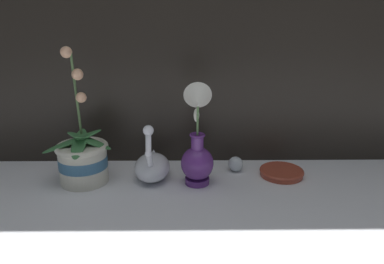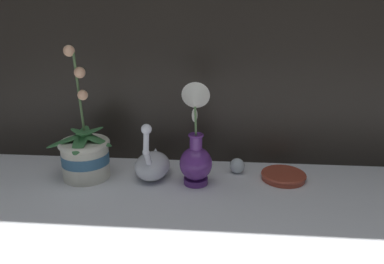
{
  "view_description": "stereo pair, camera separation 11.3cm",
  "coord_description": "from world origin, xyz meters",
  "px_view_note": "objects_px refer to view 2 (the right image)",
  "views": [
    {
      "loc": [
        -0.0,
        -1.05,
        0.56
      ],
      "look_at": [
        0.01,
        0.14,
        0.16
      ],
      "focal_mm": 35.0,
      "sensor_mm": 36.0,
      "label": 1
    },
    {
      "loc": [
        0.11,
        -1.05,
        0.56
      ],
      "look_at": [
        0.01,
        0.14,
        0.16
      ],
      "focal_mm": 35.0,
      "sensor_mm": 36.0,
      "label": 2
    }
  ],
  "objects_px": {
    "blue_vase": "(196,149)",
    "orchid_potted_plant": "(85,154)",
    "glass_sphere": "(237,166)",
    "swan_figurine": "(152,164)",
    "amber_dish": "(283,176)"
  },
  "relations": [
    {
      "from": "blue_vase",
      "to": "orchid_potted_plant",
      "type": "bearing_deg",
      "value": 175.67
    },
    {
      "from": "orchid_potted_plant",
      "to": "glass_sphere",
      "type": "height_order",
      "value": "orchid_potted_plant"
    },
    {
      "from": "swan_figurine",
      "to": "blue_vase",
      "type": "relative_size",
      "value": 0.62
    },
    {
      "from": "blue_vase",
      "to": "glass_sphere",
      "type": "height_order",
      "value": "blue_vase"
    },
    {
      "from": "swan_figurine",
      "to": "amber_dish",
      "type": "xyz_separation_m",
      "value": [
        0.45,
        0.02,
        -0.04
      ]
    },
    {
      "from": "orchid_potted_plant",
      "to": "amber_dish",
      "type": "distance_m",
      "value": 0.68
    },
    {
      "from": "glass_sphere",
      "to": "amber_dish",
      "type": "height_order",
      "value": "glass_sphere"
    },
    {
      "from": "swan_figurine",
      "to": "blue_vase",
      "type": "xyz_separation_m",
      "value": [
        0.15,
        -0.05,
        0.08
      ]
    },
    {
      "from": "orchid_potted_plant",
      "to": "blue_vase",
      "type": "bearing_deg",
      "value": -4.33
    },
    {
      "from": "glass_sphere",
      "to": "amber_dish",
      "type": "xyz_separation_m",
      "value": [
        0.16,
        -0.04,
        -0.01
      ]
    },
    {
      "from": "orchid_potted_plant",
      "to": "swan_figurine",
      "type": "relative_size",
      "value": 2.08
    },
    {
      "from": "glass_sphere",
      "to": "amber_dish",
      "type": "bearing_deg",
      "value": -14.17
    },
    {
      "from": "blue_vase",
      "to": "amber_dish",
      "type": "height_order",
      "value": "blue_vase"
    },
    {
      "from": "glass_sphere",
      "to": "blue_vase",
      "type": "bearing_deg",
      "value": -142.27
    },
    {
      "from": "orchid_potted_plant",
      "to": "swan_figurine",
      "type": "bearing_deg",
      "value": 5.23
    }
  ]
}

